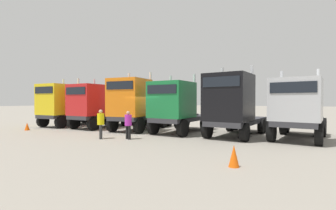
{
  "coord_description": "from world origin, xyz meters",
  "views": [
    {
      "loc": [
        8.29,
        -14.5,
        2.22
      ],
      "look_at": [
        0.2,
        2.29,
        1.91
      ],
      "focal_mm": 26.1,
      "sensor_mm": 36.0,
      "label": 1
    }
  ],
  "objects_px": {
    "traffic_cone_mid": "(27,126)",
    "traffic_cone_far": "(234,156)",
    "semi_truck_yellow": "(63,104)",
    "semi_truck_silver": "(297,108)",
    "visitor_in_hivis": "(101,122)",
    "semi_truck_green": "(176,106)",
    "semi_truck_black": "(232,105)",
    "visitor_with_camera": "(128,123)",
    "semi_truck_red": "(95,105)",
    "semi_truck_orange": "(134,104)"
  },
  "relations": [
    {
      "from": "semi_truck_orange",
      "to": "visitor_with_camera",
      "type": "bearing_deg",
      "value": 26.15
    },
    {
      "from": "semi_truck_green",
      "to": "traffic_cone_far",
      "type": "height_order",
      "value": "semi_truck_green"
    },
    {
      "from": "visitor_with_camera",
      "to": "semi_truck_red",
      "type": "bearing_deg",
      "value": 84.48
    },
    {
      "from": "semi_truck_yellow",
      "to": "semi_truck_black",
      "type": "relative_size",
      "value": 0.89
    },
    {
      "from": "semi_truck_green",
      "to": "semi_truck_red",
      "type": "bearing_deg",
      "value": -85.27
    },
    {
      "from": "visitor_with_camera",
      "to": "traffic_cone_far",
      "type": "distance_m",
      "value": 7.47
    },
    {
      "from": "semi_truck_orange",
      "to": "semi_truck_green",
      "type": "height_order",
      "value": "semi_truck_orange"
    },
    {
      "from": "semi_truck_yellow",
      "to": "semi_truck_silver",
      "type": "xyz_separation_m",
      "value": [
        18.05,
        0.26,
        -0.09
      ]
    },
    {
      "from": "semi_truck_yellow",
      "to": "visitor_in_hivis",
      "type": "relative_size",
      "value": 3.44
    },
    {
      "from": "semi_truck_orange",
      "to": "semi_truck_silver",
      "type": "xyz_separation_m",
      "value": [
        10.7,
        0.16,
        -0.17
      ]
    },
    {
      "from": "semi_truck_yellow",
      "to": "visitor_with_camera",
      "type": "height_order",
      "value": "semi_truck_yellow"
    },
    {
      "from": "semi_truck_yellow",
      "to": "semi_truck_orange",
      "type": "distance_m",
      "value": 7.35
    },
    {
      "from": "semi_truck_silver",
      "to": "semi_truck_green",
      "type": "bearing_deg",
      "value": -79.34
    },
    {
      "from": "semi_truck_black",
      "to": "traffic_cone_mid",
      "type": "distance_m",
      "value": 15.06
    },
    {
      "from": "semi_truck_red",
      "to": "traffic_cone_mid",
      "type": "distance_m",
      "value": 5.15
    },
    {
      "from": "traffic_cone_mid",
      "to": "traffic_cone_far",
      "type": "bearing_deg",
      "value": -12.79
    },
    {
      "from": "semi_truck_green",
      "to": "semi_truck_silver",
      "type": "xyz_separation_m",
      "value": [
        7.28,
        0.21,
        -0.03
      ]
    },
    {
      "from": "visitor_in_hivis",
      "to": "traffic_cone_mid",
      "type": "bearing_deg",
      "value": 136.02
    },
    {
      "from": "semi_truck_green",
      "to": "visitor_with_camera",
      "type": "xyz_separation_m",
      "value": [
        -1.51,
        -3.48,
        -0.9
      ]
    },
    {
      "from": "semi_truck_yellow",
      "to": "semi_truck_black",
      "type": "height_order",
      "value": "semi_truck_black"
    },
    {
      "from": "semi_truck_silver",
      "to": "visitor_in_hivis",
      "type": "relative_size",
      "value": 3.66
    },
    {
      "from": "semi_truck_yellow",
      "to": "semi_truck_red",
      "type": "xyz_separation_m",
      "value": [
        3.5,
        0.15,
        -0.06
      ]
    },
    {
      "from": "semi_truck_green",
      "to": "semi_truck_black",
      "type": "relative_size",
      "value": 0.93
    },
    {
      "from": "semi_truck_green",
      "to": "visitor_in_hivis",
      "type": "distance_m",
      "value": 5.13
    },
    {
      "from": "semi_truck_black",
      "to": "semi_truck_green",
      "type": "bearing_deg",
      "value": -84.31
    },
    {
      "from": "visitor_with_camera",
      "to": "traffic_cone_far",
      "type": "relative_size",
      "value": 2.21
    },
    {
      "from": "semi_truck_silver",
      "to": "visitor_in_hivis",
      "type": "distance_m",
      "value": 11.2
    },
    {
      "from": "semi_truck_green",
      "to": "visitor_in_hivis",
      "type": "bearing_deg",
      "value": -31.68
    },
    {
      "from": "semi_truck_green",
      "to": "visitor_in_hivis",
      "type": "xyz_separation_m",
      "value": [
        -3.06,
        -4.03,
        -0.86
      ]
    },
    {
      "from": "traffic_cone_far",
      "to": "traffic_cone_mid",
      "type": "bearing_deg",
      "value": 167.21
    },
    {
      "from": "semi_truck_green",
      "to": "semi_truck_silver",
      "type": "bearing_deg",
      "value": 97.2
    },
    {
      "from": "semi_truck_yellow",
      "to": "traffic_cone_mid",
      "type": "height_order",
      "value": "semi_truck_yellow"
    },
    {
      "from": "semi_truck_silver",
      "to": "visitor_with_camera",
      "type": "relative_size",
      "value": 3.83
    },
    {
      "from": "semi_truck_silver",
      "to": "traffic_cone_far",
      "type": "xyz_separation_m",
      "value": [
        -2.15,
        -7.07,
        -1.45
      ]
    },
    {
      "from": "semi_truck_green",
      "to": "traffic_cone_mid",
      "type": "height_order",
      "value": "semi_truck_green"
    },
    {
      "from": "visitor_in_hivis",
      "to": "traffic_cone_far",
      "type": "height_order",
      "value": "visitor_in_hivis"
    },
    {
      "from": "semi_truck_red",
      "to": "traffic_cone_mid",
      "type": "xyz_separation_m",
      "value": [
        -3.61,
        -3.33,
        -1.56
      ]
    },
    {
      "from": "semi_truck_yellow",
      "to": "semi_truck_silver",
      "type": "relative_size",
      "value": 0.94
    },
    {
      "from": "semi_truck_yellow",
      "to": "visitor_in_hivis",
      "type": "xyz_separation_m",
      "value": [
        7.71,
        -3.98,
        -0.92
      ]
    },
    {
      "from": "semi_truck_black",
      "to": "traffic_cone_far",
      "type": "xyz_separation_m",
      "value": [
        1.37,
        -6.72,
        -1.61
      ]
    },
    {
      "from": "semi_truck_black",
      "to": "traffic_cone_far",
      "type": "height_order",
      "value": "semi_truck_black"
    },
    {
      "from": "semi_truck_green",
      "to": "traffic_cone_mid",
      "type": "relative_size",
      "value": 10.38
    },
    {
      "from": "semi_truck_yellow",
      "to": "traffic_cone_far",
      "type": "distance_m",
      "value": 17.37
    },
    {
      "from": "visitor_with_camera",
      "to": "semi_truck_green",
      "type": "bearing_deg",
      "value": 2.91
    },
    {
      "from": "semi_truck_yellow",
      "to": "semi_truck_black",
      "type": "bearing_deg",
      "value": 90.56
    },
    {
      "from": "semi_truck_red",
      "to": "semi_truck_green",
      "type": "xyz_separation_m",
      "value": [
        7.28,
        -0.1,
        -0.01
      ]
    },
    {
      "from": "semi_truck_yellow",
      "to": "semi_truck_red",
      "type": "relative_size",
      "value": 0.94
    },
    {
      "from": "semi_truck_orange",
      "to": "semi_truck_green",
      "type": "relative_size",
      "value": 1.05
    },
    {
      "from": "semi_truck_black",
      "to": "traffic_cone_mid",
      "type": "xyz_separation_m",
      "value": [
        -14.64,
        -3.08,
        -1.68
      ]
    },
    {
      "from": "semi_truck_orange",
      "to": "traffic_cone_mid",
      "type": "height_order",
      "value": "semi_truck_orange"
    }
  ]
}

